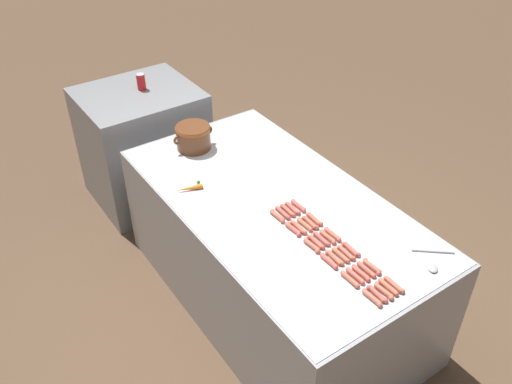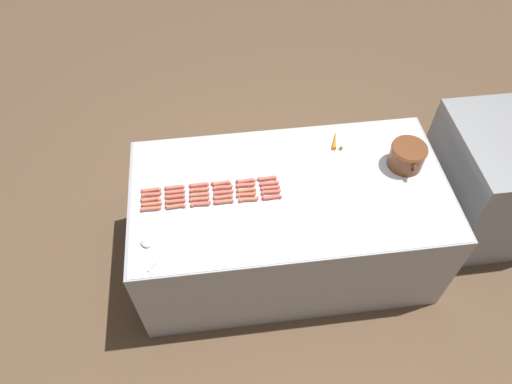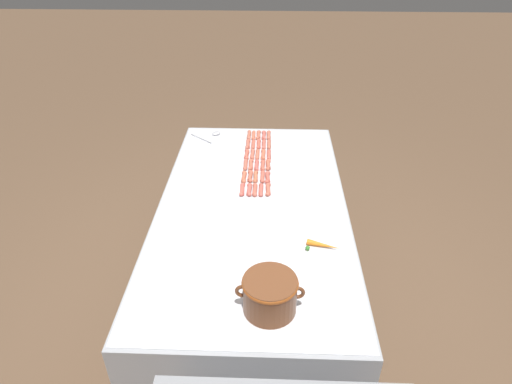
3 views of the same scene
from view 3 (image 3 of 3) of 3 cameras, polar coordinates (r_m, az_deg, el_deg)
ground_plane at (r=3.13m, az=-0.38°, el=-14.23°), size 20.00×20.00×0.00m
griddle_counter at (r=2.84m, az=-0.42°, el=-8.49°), size 1.09×2.08×0.84m
hot_dog_0 at (r=3.34m, az=1.66°, el=7.33°), size 0.03×0.13×0.03m
hot_dog_1 at (r=3.21m, az=1.70°, el=6.17°), size 0.03×0.13×0.03m
hot_dog_2 at (r=3.07m, az=1.68°, el=4.84°), size 0.03×0.13×0.03m
hot_dog_3 at (r=2.94m, az=1.58°, el=3.52°), size 0.03×0.13×0.03m
hot_dog_4 at (r=2.80m, az=1.52°, el=1.90°), size 0.03×0.13×0.03m
hot_dog_5 at (r=2.68m, az=1.58°, el=0.34°), size 0.03×0.13×0.03m
hot_dog_6 at (r=3.34m, az=1.03°, el=7.32°), size 0.03×0.13×0.03m
hot_dog_7 at (r=3.20m, az=1.02°, el=6.16°), size 0.03×0.13×0.03m
hot_dog_8 at (r=3.07m, az=0.94°, el=4.84°), size 0.03×0.13×0.03m
hot_dog_9 at (r=2.94m, az=0.87°, el=3.46°), size 0.03×0.13×0.03m
hot_dog_10 at (r=2.81m, az=0.84°, el=1.97°), size 0.03×0.13×0.03m
hot_dog_11 at (r=2.68m, az=0.65°, el=0.28°), size 0.03×0.13×0.03m
hot_dog_12 at (r=3.34m, az=0.33°, el=7.36°), size 0.03×0.13×0.03m
hot_dog_13 at (r=3.21m, az=0.35°, el=6.18°), size 0.03×0.13×0.03m
hot_dog_14 at (r=3.07m, az=0.19°, el=4.87°), size 0.03×0.13×0.03m
hot_dog_15 at (r=2.93m, az=0.08°, el=3.46°), size 0.03×0.13×0.03m
hot_dog_16 at (r=2.81m, az=-0.04°, el=1.99°), size 0.03×0.13×0.03m
hot_dog_17 at (r=2.68m, az=-0.14°, el=0.27°), size 0.03×0.13×0.03m
hot_dog_18 at (r=3.34m, az=-0.32°, el=7.32°), size 0.03×0.13×0.03m
hot_dog_19 at (r=3.21m, az=-0.36°, el=6.17°), size 0.03×0.13×0.03m
hot_dog_20 at (r=3.07m, az=-0.46°, el=4.91°), size 0.03×0.13×0.03m
hot_dog_21 at (r=2.94m, az=-0.66°, el=3.53°), size 0.03×0.13×0.03m
hot_dog_22 at (r=2.81m, az=-0.75°, el=2.05°), size 0.03×0.13×0.03m
hot_dog_23 at (r=2.68m, az=-0.87°, el=0.30°), size 0.03×0.13×0.03m
hot_dog_24 at (r=3.34m, az=-0.90°, el=7.37°), size 0.03×0.13×0.03m
hot_dog_25 at (r=3.21m, az=-1.04°, el=6.19°), size 0.03×0.13×0.03m
hot_dog_26 at (r=3.07m, az=-1.21°, el=4.87°), size 0.03×0.13×0.03m
hot_dog_27 at (r=2.94m, az=-1.36°, el=3.54°), size 0.03×0.13×0.03m
hot_dog_28 at (r=2.81m, az=-1.57°, el=1.95°), size 0.03×0.13×0.03m
hot_dog_29 at (r=2.68m, az=-1.79°, el=0.32°), size 0.03×0.13×0.03m
bean_pot at (r=1.91m, az=1.80°, el=-12.87°), size 0.30×0.24×0.17m
serving_spoon at (r=3.37m, az=-5.78°, el=7.31°), size 0.23×0.20×0.02m
carrot at (r=2.28m, az=8.56°, el=-6.80°), size 0.18×0.08×0.03m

